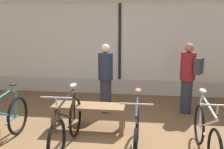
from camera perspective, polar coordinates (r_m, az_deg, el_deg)
name	(u,v)px	position (r m, az deg, el deg)	size (l,w,h in m)	color
ground_plane	(100,148)	(4.40, -2.67, -16.42)	(24.00, 24.00, 0.00)	brown
shop_back_wall	(120,38)	(7.15, 1.81, 8.29)	(12.00, 0.08, 3.20)	beige
bicycle_far_left	(4,124)	(4.68, -23.50, -10.32)	(0.46, 1.71, 1.05)	black
bicycle_left	(67,126)	(4.28, -10.16, -11.54)	(0.46, 1.73, 1.05)	black
bicycle_right	(137,132)	(4.09, 5.63, -13.05)	(0.46, 1.64, 1.01)	black
bicycle_far_right	(206,134)	(4.22, 20.67, -12.62)	(0.46, 1.69, 1.03)	black
display_bench	(89,110)	(4.93, -5.35, -8.00)	(1.40, 0.44, 0.51)	brown
customer_near_rack	(106,77)	(5.77, -1.46, -0.62)	(0.41, 0.41, 1.60)	#2D2D38
customer_by_window	(188,76)	(5.93, 17.03, -0.41)	(0.56, 0.50, 1.63)	#2D2D38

